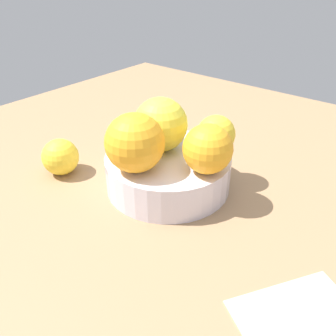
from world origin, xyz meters
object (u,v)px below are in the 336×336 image
Objects in this scene: orange_in_bowl_0 at (160,125)px; orange_in_bowl_3 at (207,149)px; orange_loose_0 at (60,157)px; orange_in_bowl_1 at (135,143)px; fruit_bowl at (168,172)px; orange_in_bowl_2 at (216,134)px; folded_napkin at (313,335)px.

orange_in_bowl_0 reaches higher than orange_in_bowl_3.
orange_in_bowl_1 is at bearing -171.58° from orange_loose_0.
orange_in_bowl_1 is at bearing 79.64° from fruit_bowl.
orange_in_bowl_2 reaches higher than fruit_bowl.
fruit_bowl is 3.19× the size of orange_loose_0.
orange_in_bowl_0 is 9.60cm from orange_in_bowl_3.
orange_in_bowl_0 is 34.34cm from folded_napkin.
orange_in_bowl_2 is at bearing -146.83° from orange_loose_0.
fruit_bowl is 9.57cm from orange_in_bowl_2.
orange_in_bowl_1 is 1.42× the size of orange_in_bowl_2.
fruit_bowl is 2.33× the size of orange_in_bowl_0.
orange_in_bowl_3 is (-8.23, -5.81, -0.70)cm from orange_in_bowl_1.
orange_in_bowl_1 is 10.10cm from orange_in_bowl_3.
orange_in_bowl_3 reaches higher than fruit_bowl.
orange_in_bowl_1 is at bearing -11.21° from folded_napkin.
orange_loose_0 is at bearing 33.17° from orange_in_bowl_2.
orange_in_bowl_1 is 0.65× the size of folded_napkin.
orange_in_bowl_0 reaches higher than folded_napkin.
orange_in_bowl_3 is (-7.13, 0.19, 6.48)cm from fruit_bowl.
orange_in_bowl_0 reaches higher than fruit_bowl.
fruit_bowl is 3.28× the size of orange_in_bowl_2.
orange_in_bowl_0 reaches higher than orange_loose_0.
orange_in_bowl_3 reaches higher than orange_loose_0.
folded_napkin is at bearing 142.84° from orange_in_bowl_2.
orange_in_bowl_1 is 17.12cm from orange_loose_0.
orange_loose_0 is at bearing 8.42° from orange_in_bowl_1.
orange_in_bowl_1 is 13.25cm from orange_in_bowl_2.
orange_loose_0 is at bearing 26.51° from fruit_bowl.
orange_loose_0 is (14.31, 9.37, -6.71)cm from orange_in_bowl_0.
orange_in_bowl_1 reaches higher than orange_loose_0.
orange_in_bowl_3 is 0.55× the size of folded_napkin.
orange_in_bowl_1 is 31.20cm from folded_napkin.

